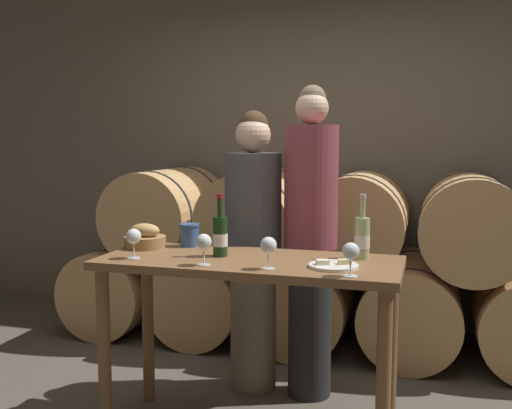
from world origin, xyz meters
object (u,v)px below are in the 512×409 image
at_px(wine_bottle_red, 220,236).
at_px(wine_glass_far_left, 134,237).
at_px(wine_bottle_white, 362,237).
at_px(wine_glass_right, 351,252).
at_px(blue_crock, 189,234).
at_px(wine_glass_center, 268,246).
at_px(person_left, 253,249).
at_px(person_right, 311,238).
at_px(tasting_table, 249,289).
at_px(wine_glass_left, 204,243).
at_px(cheese_plate, 334,265).
at_px(bread_basket, 145,238).

height_order(wine_bottle_red, wine_glass_far_left, wine_bottle_red).
distance_m(wine_bottle_white, wine_glass_right, 0.38).
height_order(blue_crock, wine_glass_center, wine_glass_center).
height_order(person_left, wine_glass_far_left, person_left).
distance_m(person_right, wine_bottle_red, 0.65).
xyz_separation_m(person_left, wine_bottle_red, (-0.01, -0.55, 0.17)).
xyz_separation_m(person_right, wine_glass_right, (0.33, -0.80, 0.09)).
bearing_deg(blue_crock, wine_glass_center, -36.85).
bearing_deg(person_right, tasting_table, -108.47).
distance_m(wine_glass_far_left, wine_glass_left, 0.38).
bearing_deg(wine_bottle_red, wine_glass_far_left, -156.07).
relative_size(blue_crock, wine_glass_left, 0.83).
bearing_deg(person_right, wine_glass_right, -67.64).
distance_m(cheese_plate, wine_glass_left, 0.60).
height_order(bread_basket, wine_glass_center, wine_glass_center).
height_order(wine_bottle_red, bread_basket, wine_bottle_red).
height_order(blue_crock, bread_basket, bread_basket).
bearing_deg(tasting_table, cheese_plate, -9.82).
height_order(wine_bottle_white, cheese_plate, wine_bottle_white).
distance_m(person_left, wine_glass_right, 1.05).
distance_m(bread_basket, wine_glass_far_left, 0.29).
relative_size(bread_basket, wine_glass_center, 1.50).
bearing_deg(blue_crock, wine_bottle_red, -39.39).
height_order(wine_bottle_red, wine_glass_left, wine_bottle_red).
bearing_deg(wine_glass_right, person_right, 112.36).
relative_size(tasting_table, wine_glass_left, 9.95).
xyz_separation_m(wine_bottle_white, wine_glass_center, (-0.37, -0.34, -0.00)).
bearing_deg(blue_crock, wine_bottle_white, -4.27).
distance_m(tasting_table, wine_bottle_white, 0.60).
bearing_deg(wine_glass_far_left, wine_glass_right, -4.32).
distance_m(bread_basket, wine_glass_center, 0.82).
xyz_separation_m(person_left, person_right, (0.34, -0.00, 0.08)).
bearing_deg(wine_bottle_white, wine_glass_right, -90.69).
bearing_deg(cheese_plate, wine_bottle_white, 66.06).
distance_m(bread_basket, wine_glass_right, 1.18).
bearing_deg(person_left, wine_glass_left, -90.57).
bearing_deg(wine_glass_right, cheese_plate, 121.36).
bearing_deg(wine_glass_far_left, person_left, 61.63).
distance_m(person_left, wine_bottle_red, 0.57).
bearing_deg(person_left, wine_bottle_red, -90.53).
bearing_deg(person_left, person_right, -0.02).
distance_m(tasting_table, wine_glass_center, 0.35).
distance_m(bread_basket, wine_glass_left, 0.56).
height_order(tasting_table, wine_glass_center, wine_glass_center).
height_order(person_right, wine_glass_far_left, person_right).
relative_size(blue_crock, bread_basket, 0.55).
relative_size(person_left, wine_glass_right, 11.20).
bearing_deg(cheese_plate, person_right, 109.93).
bearing_deg(bread_basket, tasting_table, -11.21).
xyz_separation_m(person_right, wine_glass_far_left, (-0.72, -0.72, 0.09)).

